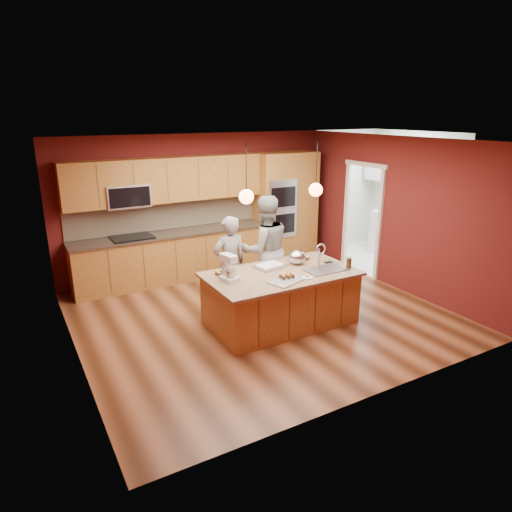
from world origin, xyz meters
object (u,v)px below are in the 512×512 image
person_left (230,263)px  stand_mixer (229,269)px  person_right (265,250)px  mixing_bowl (297,257)px  island (282,297)px

person_left → stand_mixer: bearing=61.8°
person_right → mixing_bowl: size_ratio=6.67×
island → mixing_bowl: 0.69m
stand_mixer → person_right: bearing=25.3°
island → stand_mixer: 1.00m
island → person_right: 1.03m
person_right → person_left: bearing=8.4°
island → person_left: person_left is taller
person_left → mixing_bowl: (0.85, -0.65, 0.15)m
stand_mixer → mixing_bowl: 1.25m
person_left → person_right: bearing=178.4°
island → stand_mixer: size_ratio=5.86×
person_right → stand_mixer: (-1.05, -0.79, 0.08)m
island → mixing_bowl: (0.42, 0.23, 0.51)m
mixing_bowl → person_left: bearing=142.6°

